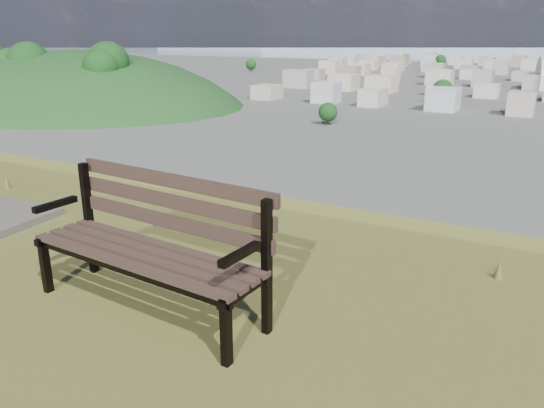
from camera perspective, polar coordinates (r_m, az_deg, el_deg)
The scene contains 4 objects.
park_bench at distance 4.11m, azimuth -12.58°, elevation -3.49°, with size 1.99×0.78×1.02m.
green_wooded_hill at distance 229.54m, azimuth -20.34°, elevation 10.12°, with size 162.92×130.34×81.46m.
city_trees at distance 322.52m, azimuth 23.84°, elevation 12.52°, with size 406.52×387.20×9.98m.
far_hills at distance 1405.80m, azimuth 27.02°, elevation 16.03°, with size 2050.00×340.00×60.00m.
Camera 1 is at (2.67, -1.44, 27.05)m, focal length 35.00 mm.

